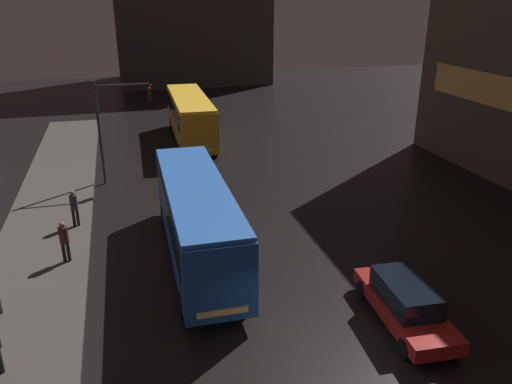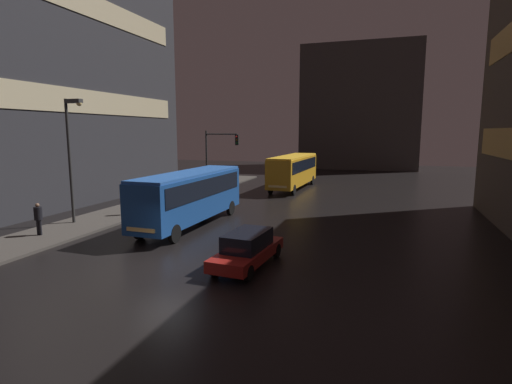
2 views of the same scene
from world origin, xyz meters
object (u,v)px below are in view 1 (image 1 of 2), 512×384
Objects in this scene: pedestrian_near at (74,205)px; traffic_light_main at (118,114)px; bus_far at (190,114)px; car_taxi at (405,302)px; pedestrian_mid at (64,238)px; bus_near at (197,214)px.

traffic_light_main is at bearing 156.80° from pedestrian_near.
bus_far is 6.23× the size of pedestrian_near.
pedestrian_mid reaches higher than car_taxi.
traffic_light_main reaches higher than car_taxi.
traffic_light_main reaches higher than pedestrian_near.
bus_far is 9.30m from traffic_light_main.
bus_near is at bearing 47.11° from pedestrian_near.
car_taxi is 0.81× the size of traffic_light_main.
traffic_light_main is (2.54, 9.37, 2.84)m from pedestrian_mid.
pedestrian_mid is at bearing -4.54° from pedestrian_near.
bus_far is 24.30m from car_taxi.
bus_near is at bearing 54.47° from pedestrian_mid.
bus_far reaches higher than car_taxi.
pedestrian_near is 3.44m from pedestrian_mid.
bus_near is 10.92m from traffic_light_main.
car_taxi is 2.71× the size of pedestrian_near.
traffic_light_main is (-5.11, -7.54, 1.92)m from bus_far.
bus_near is at bearing 84.10° from bus_far.
bus_far is 6.33× the size of pedestrian_mid.
traffic_light_main is at bearing 140.41° from pedestrian_mid.
bus_far is (2.40, 17.94, 0.03)m from bus_near.
bus_near is 6.03× the size of pedestrian_mid.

